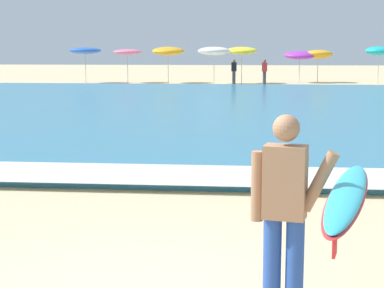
% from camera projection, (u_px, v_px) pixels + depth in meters
% --- Properties ---
extents(sea, '(120.00, 28.00, 0.14)m').
position_uv_depth(sea, '(228.00, 107.00, 23.88)').
color(sea, teal).
rests_on(sea, ground).
extents(surf_foam, '(120.00, 1.73, 0.01)m').
position_uv_depth(surf_foam, '(196.00, 175.00, 10.68)').
color(surf_foam, white).
rests_on(surf_foam, sea).
extents(surfer_with_board, '(1.19, 2.71, 1.73)m').
position_uv_depth(surfer_with_board, '(314.00, 202.00, 5.08)').
color(surfer_with_board, '#284CA3').
rests_on(surfer_with_board, ground).
extents(beach_umbrella_0, '(2.06, 2.07, 2.31)m').
position_uv_depth(beach_umbrella_0, '(85.00, 51.00, 41.20)').
color(beach_umbrella_0, beige).
rests_on(beach_umbrella_0, ground).
extents(beach_umbrella_1, '(1.84, 1.85, 2.20)m').
position_uv_depth(beach_umbrella_1, '(127.00, 52.00, 41.52)').
color(beach_umbrella_1, beige).
rests_on(beach_umbrella_1, ground).
extents(beach_umbrella_2, '(2.08, 2.11, 2.40)m').
position_uv_depth(beach_umbrella_2, '(168.00, 51.00, 41.29)').
color(beach_umbrella_2, beige).
rests_on(beach_umbrella_2, ground).
extents(beach_umbrella_3, '(2.05, 2.05, 2.33)m').
position_uv_depth(beach_umbrella_3, '(214.00, 51.00, 39.96)').
color(beach_umbrella_3, beige).
rests_on(beach_umbrella_3, ground).
extents(beach_umbrella_4, '(1.98, 2.01, 2.39)m').
position_uv_depth(beach_umbrella_4, '(242.00, 51.00, 40.72)').
color(beach_umbrella_4, beige).
rests_on(beach_umbrella_4, ground).
extents(beach_umbrella_5, '(2.05, 2.09, 2.14)m').
position_uv_depth(beach_umbrella_5, '(300.00, 55.00, 41.56)').
color(beach_umbrella_5, beige).
rests_on(beach_umbrella_5, ground).
extents(beach_umbrella_6, '(1.89, 1.92, 2.18)m').
position_uv_depth(beach_umbrella_6, '(318.00, 54.00, 41.69)').
color(beach_umbrella_6, beige).
rests_on(beach_umbrella_6, ground).
extents(beach_umbrella_7, '(1.71, 1.73, 2.39)m').
position_uv_depth(beach_umbrella_7, '(379.00, 51.00, 40.48)').
color(beach_umbrella_7, beige).
rests_on(beach_umbrella_7, ground).
extents(beachgoer_near_row_left, '(0.32, 0.20, 1.58)m').
position_uv_depth(beachgoer_near_row_left, '(234.00, 71.00, 39.20)').
color(beachgoer_near_row_left, '#383842').
rests_on(beachgoer_near_row_left, ground).
extents(beachgoer_near_row_mid, '(0.32, 0.20, 1.58)m').
position_uv_depth(beachgoer_near_row_mid, '(264.00, 71.00, 38.90)').
color(beachgoer_near_row_mid, '#383842').
rests_on(beachgoer_near_row_mid, ground).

